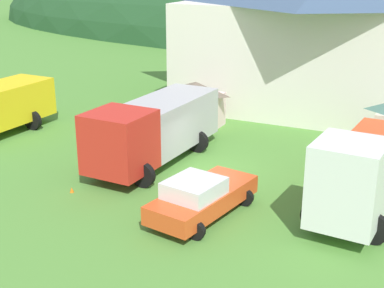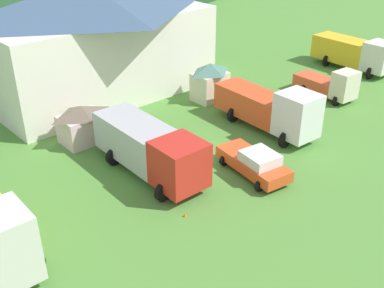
{
  "view_description": "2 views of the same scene",
  "coord_description": "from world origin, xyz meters",
  "px_view_note": "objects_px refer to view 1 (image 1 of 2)",
  "views": [
    {
      "loc": [
        9.27,
        -21.03,
        9.33
      ],
      "look_at": [
        -0.76,
        -0.58,
        1.49
      ],
      "focal_mm": 50.46,
      "sensor_mm": 36.0,
      "label": 1
    },
    {
      "loc": [
        -17.3,
        -19.22,
        14.77
      ],
      "look_at": [
        -0.84,
        -1.13,
        1.66
      ],
      "focal_mm": 43.2,
      "sensor_mm": 36.0,
      "label": 2
    }
  ],
  "objects_px": {
    "depot_building": "(330,35)",
    "traffic_cone_mid_row": "(186,144)",
    "play_shed_pink": "(196,103)",
    "service_pickup_orange": "(201,197)",
    "heavy_rig_white": "(363,169)",
    "traffic_cone_near_pickup": "(72,192)",
    "crane_truck_red": "(153,128)"
  },
  "relations": [
    {
      "from": "depot_building",
      "to": "play_shed_pink",
      "type": "bearing_deg",
      "value": -126.65
    },
    {
      "from": "crane_truck_red",
      "to": "heavy_rig_white",
      "type": "xyz_separation_m",
      "value": [
        9.83,
        -1.0,
        -0.04
      ]
    },
    {
      "from": "service_pickup_orange",
      "to": "heavy_rig_white",
      "type": "bearing_deg",
      "value": 130.4
    },
    {
      "from": "play_shed_pink",
      "to": "traffic_cone_mid_row",
      "type": "relative_size",
      "value": 5.24
    },
    {
      "from": "play_shed_pink",
      "to": "service_pickup_orange",
      "type": "relative_size",
      "value": 0.6
    },
    {
      "from": "heavy_rig_white",
      "to": "traffic_cone_near_pickup",
      "type": "bearing_deg",
      "value": -68.4
    },
    {
      "from": "heavy_rig_white",
      "to": "traffic_cone_mid_row",
      "type": "height_order",
      "value": "heavy_rig_white"
    },
    {
      "from": "heavy_rig_white",
      "to": "crane_truck_red",
      "type": "bearing_deg",
      "value": -91.78
    },
    {
      "from": "crane_truck_red",
      "to": "traffic_cone_near_pickup",
      "type": "height_order",
      "value": "crane_truck_red"
    },
    {
      "from": "traffic_cone_mid_row",
      "to": "crane_truck_red",
      "type": "bearing_deg",
      "value": -91.9
    },
    {
      "from": "play_shed_pink",
      "to": "traffic_cone_mid_row",
      "type": "xyz_separation_m",
      "value": [
        0.95,
        -3.17,
        -1.36
      ]
    },
    {
      "from": "crane_truck_red",
      "to": "heavy_rig_white",
      "type": "distance_m",
      "value": 9.88
    },
    {
      "from": "heavy_rig_white",
      "to": "play_shed_pink",
      "type": "bearing_deg",
      "value": -120.75
    },
    {
      "from": "depot_building",
      "to": "traffic_cone_near_pickup",
      "type": "xyz_separation_m",
      "value": [
        -6.32,
        -18.75,
        -4.69
      ]
    },
    {
      "from": "depot_building",
      "to": "service_pickup_orange",
      "type": "height_order",
      "value": "depot_building"
    },
    {
      "from": "service_pickup_orange",
      "to": "traffic_cone_near_pickup",
      "type": "height_order",
      "value": "service_pickup_orange"
    },
    {
      "from": "play_shed_pink",
      "to": "crane_truck_red",
      "type": "bearing_deg",
      "value": -82.53
    },
    {
      "from": "depot_building",
      "to": "traffic_cone_mid_row",
      "type": "relative_size",
      "value": 32.16
    },
    {
      "from": "play_shed_pink",
      "to": "heavy_rig_white",
      "type": "relative_size",
      "value": 0.37
    },
    {
      "from": "depot_building",
      "to": "crane_truck_red",
      "type": "bearing_deg",
      "value": -109.25
    },
    {
      "from": "depot_building",
      "to": "traffic_cone_mid_row",
      "type": "bearing_deg",
      "value": -113.88
    },
    {
      "from": "crane_truck_red",
      "to": "depot_building",
      "type": "bearing_deg",
      "value": 162.81
    },
    {
      "from": "crane_truck_red",
      "to": "traffic_cone_mid_row",
      "type": "xyz_separation_m",
      "value": [
        0.11,
        3.24,
        -1.77
      ]
    },
    {
      "from": "play_shed_pink",
      "to": "traffic_cone_near_pickup",
      "type": "bearing_deg",
      "value": -92.72
    },
    {
      "from": "service_pickup_orange",
      "to": "traffic_cone_near_pickup",
      "type": "distance_m",
      "value": 5.92
    },
    {
      "from": "depot_building",
      "to": "traffic_cone_mid_row",
      "type": "height_order",
      "value": "depot_building"
    },
    {
      "from": "depot_building",
      "to": "traffic_cone_mid_row",
      "type": "xyz_separation_m",
      "value": [
        -4.85,
        -10.96,
        -4.69
      ]
    },
    {
      "from": "play_shed_pink",
      "to": "crane_truck_red",
      "type": "distance_m",
      "value": 6.48
    },
    {
      "from": "play_shed_pink",
      "to": "traffic_cone_mid_row",
      "type": "height_order",
      "value": "play_shed_pink"
    },
    {
      "from": "depot_building",
      "to": "play_shed_pink",
      "type": "relative_size",
      "value": 6.13
    },
    {
      "from": "play_shed_pink",
      "to": "service_pickup_orange",
      "type": "distance_m",
      "value": 11.88
    },
    {
      "from": "depot_building",
      "to": "service_pickup_orange",
      "type": "relative_size",
      "value": 3.67
    }
  ]
}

